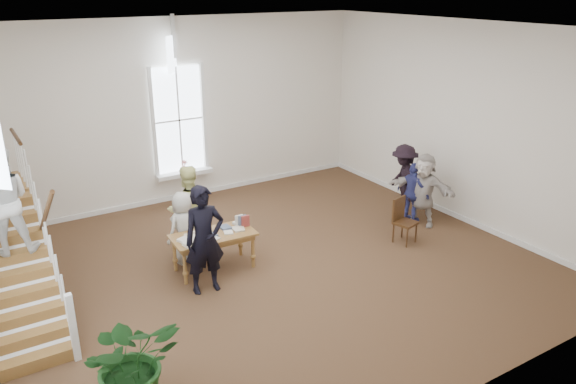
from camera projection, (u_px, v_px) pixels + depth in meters
ground at (271, 267)px, 10.97m from camera, size 10.00×10.00×0.00m
room_shell at (184, 184)px, 14.32m from camera, size 10.49×10.00×10.00m
staircase at (8, 226)px, 8.85m from camera, size 1.10×4.10×2.92m
library_table at (212, 238)px, 10.69m from camera, size 1.61×0.86×0.80m
police_officer at (205, 240)px, 9.84m from camera, size 0.76×0.53×1.99m
elderly_woman at (184, 227)px, 10.98m from camera, size 0.83×0.67×1.46m
person_yellow at (188, 208)px, 11.46m from camera, size 0.96×0.80×1.80m
woman_cluster_a at (413, 193)px, 12.81m from camera, size 0.50×0.89×1.43m
woman_cluster_b at (403, 180)px, 13.17m from camera, size 1.00×1.27×1.73m
woman_cluster_c at (423, 190)px, 12.66m from camera, size 1.09×1.62×1.68m
floor_plant at (133, 361)px, 7.20m from camera, size 1.25×1.10×1.35m
side_chair at (402, 218)px, 11.90m from camera, size 0.51×0.51×0.98m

